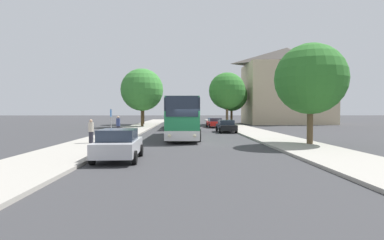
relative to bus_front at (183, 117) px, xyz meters
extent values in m
plane|color=#38383A|center=(0.67, -4.97, -1.84)|extent=(300.00, 300.00, 0.00)
cube|color=#A39E93|center=(-6.33, -4.97, -1.76)|extent=(4.00, 120.00, 0.15)
cube|color=#A39E93|center=(7.67, -4.97, -1.76)|extent=(4.00, 120.00, 0.15)
cube|color=#C6B28E|center=(19.16, 28.84, 3.72)|extent=(15.02, 10.19, 11.11)
pyramid|color=#423D38|center=(19.16, 28.84, 10.80)|extent=(15.02, 10.19, 3.06)
cube|color=silver|center=(0.00, 0.01, -1.21)|extent=(2.69, 11.43, 0.70)
cube|color=#23844C|center=(0.00, 0.01, -0.16)|extent=(2.69, 11.43, 1.40)
cube|color=#232D3D|center=(0.00, 0.01, 1.01)|extent=(2.71, 11.21, 0.95)
cube|color=#23844C|center=(0.00, 0.01, 1.55)|extent=(2.63, 11.21, 0.12)
cube|color=#232D3D|center=(-0.09, -5.71, 0.86)|extent=(2.25, 0.10, 1.45)
sphere|color=#F4EAC1|center=(-0.97, -5.72, -1.18)|extent=(0.24, 0.24, 0.24)
sphere|color=#F4EAC1|center=(0.78, -5.75, -1.18)|extent=(0.24, 0.24, 0.24)
cylinder|color=black|center=(-1.31, -3.38, -1.34)|extent=(0.32, 1.00, 1.00)
cylinder|color=black|center=(1.19, -3.42, -1.34)|extent=(0.32, 1.00, 1.00)
cylinder|color=black|center=(-1.19, 3.45, -1.34)|extent=(0.32, 1.00, 1.00)
cylinder|color=black|center=(1.31, 3.41, -1.34)|extent=(0.32, 1.00, 1.00)
cube|color=#2D519E|center=(0.15, 15.20, -1.21)|extent=(2.64, 11.42, 0.70)
cube|color=silver|center=(0.15, 15.20, -0.11)|extent=(2.64, 11.42, 1.50)
cube|color=#232D3D|center=(0.15, 15.20, 1.12)|extent=(2.67, 11.19, 0.95)
cube|color=silver|center=(0.15, 15.20, 1.65)|extent=(2.59, 11.19, 0.12)
cube|color=#232D3D|center=(0.18, 9.47, 0.97)|extent=(2.32, 0.07, 1.45)
sphere|color=#F4EAC1|center=(-0.72, 9.44, -1.18)|extent=(0.24, 0.24, 0.24)
sphere|color=#F4EAC1|center=(1.08, 9.46, -1.18)|extent=(0.24, 0.24, 0.24)
cylinder|color=black|center=(-1.12, 11.77, -1.34)|extent=(0.31, 1.00, 1.00)
cylinder|color=black|center=(1.46, 11.79, -1.34)|extent=(0.31, 1.00, 1.00)
cylinder|color=black|center=(-1.16, 18.62, -1.34)|extent=(0.31, 1.00, 1.00)
cylinder|color=black|center=(1.41, 18.63, -1.34)|extent=(0.31, 1.00, 1.00)
cube|color=silver|center=(-0.22, 30.52, -1.21)|extent=(2.81, 10.76, 0.70)
cube|color=#285BA8|center=(-0.22, 30.52, -0.20)|extent=(2.81, 10.76, 1.33)
cube|color=#232D3D|center=(-0.22, 30.52, 0.95)|extent=(2.83, 10.54, 0.95)
cube|color=#285BA8|center=(-0.22, 30.52, 1.48)|extent=(2.75, 10.54, 0.12)
cube|color=#232D3D|center=(-0.35, 25.14, 0.80)|extent=(2.29, 0.12, 1.45)
sphere|color=#F4EAC1|center=(-1.24, 25.15, -1.18)|extent=(0.24, 0.24, 0.24)
sphere|color=#F4EAC1|center=(0.54, 25.10, -1.18)|extent=(0.24, 0.24, 0.24)
cylinder|color=black|center=(-1.57, 27.34, -1.34)|extent=(0.32, 1.01, 1.00)
cylinder|color=black|center=(0.98, 27.28, -1.34)|extent=(0.32, 1.01, 1.00)
cylinder|color=black|center=(-1.41, 33.76, -1.34)|extent=(0.32, 1.01, 1.00)
cylinder|color=black|center=(1.14, 33.70, -1.34)|extent=(0.32, 1.01, 1.00)
cube|color=#B7B7BC|center=(-3.11, -12.02, -1.20)|extent=(1.95, 3.99, 0.66)
cube|color=#232D3D|center=(-3.10, -12.18, -0.60)|extent=(1.68, 2.09, 0.54)
cylinder|color=black|center=(-4.06, -10.83, -1.53)|extent=(0.22, 0.63, 0.62)
cylinder|color=black|center=(-2.23, -10.78, -1.53)|extent=(0.22, 0.63, 0.62)
cylinder|color=black|center=(-3.99, -13.27, -1.53)|extent=(0.22, 0.63, 0.62)
cylinder|color=black|center=(-2.15, -13.22, -1.53)|extent=(0.22, 0.63, 0.62)
cube|color=black|center=(4.77, 6.89, -1.25)|extent=(1.80, 4.67, 0.56)
cube|color=#232D3D|center=(4.77, 7.08, -0.72)|extent=(1.58, 2.43, 0.50)
cylinder|color=black|center=(5.67, 5.45, -1.53)|extent=(0.20, 0.62, 0.62)
cylinder|color=black|center=(3.89, 5.44, -1.53)|extent=(0.20, 0.62, 0.62)
cylinder|color=black|center=(5.66, 8.34, -1.53)|extent=(0.20, 0.62, 0.62)
cylinder|color=black|center=(3.88, 8.33, -1.53)|extent=(0.20, 0.62, 0.62)
cube|color=red|center=(4.50, 16.44, -1.23)|extent=(2.19, 4.57, 0.60)
cube|color=#232D3D|center=(4.49, 16.62, -0.69)|extent=(1.83, 2.42, 0.48)
cylinder|color=black|center=(5.54, 15.12, -1.53)|extent=(0.24, 0.63, 0.62)
cylinder|color=black|center=(3.62, 15.00, -1.53)|extent=(0.24, 0.63, 0.62)
cylinder|color=black|center=(5.38, 17.88, -1.53)|extent=(0.24, 0.63, 0.62)
cylinder|color=black|center=(3.45, 17.76, -1.53)|extent=(0.24, 0.63, 0.62)
cylinder|color=gray|center=(-5.83, -2.21, -0.49)|extent=(0.08, 0.08, 2.40)
cube|color=#1E56A3|center=(-5.83, -2.21, 0.37)|extent=(0.03, 0.45, 0.60)
cylinder|color=#23232D|center=(-6.41, -5.57, -1.30)|extent=(0.30, 0.30, 0.78)
cylinder|color=#B2A899|center=(-6.41, -5.57, -0.58)|extent=(0.36, 0.36, 0.65)
sphere|color=tan|center=(-6.41, -5.57, -0.15)|extent=(0.21, 0.21, 0.21)
cylinder|color=#23232D|center=(-6.02, 1.24, -1.27)|extent=(0.30, 0.30, 0.85)
cylinder|color=navy|center=(-6.02, 1.24, -0.49)|extent=(0.36, 0.36, 0.70)
sphere|color=tan|center=(-6.02, 1.24, -0.02)|extent=(0.23, 0.23, 0.23)
cylinder|color=#47331E|center=(-7.10, 26.26, -0.09)|extent=(0.40, 0.40, 3.21)
sphere|color=#286023|center=(-7.10, 26.26, 3.85)|extent=(6.22, 6.22, 6.22)
cylinder|color=#513D23|center=(-6.11, 17.80, -0.17)|extent=(0.40, 0.40, 3.04)
sphere|color=#387F33|center=(-6.11, 17.80, 3.68)|extent=(6.22, 6.22, 6.22)
cylinder|color=#47331E|center=(8.63, 27.23, -0.21)|extent=(0.40, 0.40, 2.95)
sphere|color=#286023|center=(8.63, 27.23, 3.38)|extent=(5.65, 5.65, 5.65)
cylinder|color=brown|center=(8.59, -6.41, -0.39)|extent=(0.40, 0.40, 2.60)
sphere|color=#2D7028|center=(8.59, -6.41, 2.71)|extent=(4.78, 4.78, 4.78)
cylinder|color=brown|center=(7.16, 22.71, -0.03)|extent=(0.40, 0.40, 3.33)
sphere|color=#2D7028|center=(7.16, 22.71, 3.89)|extent=(6.02, 6.02, 6.02)
camera|label=1|loc=(0.02, -26.45, 0.52)|focal=28.00mm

